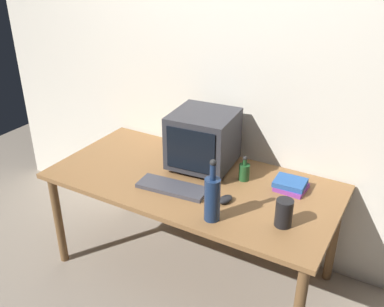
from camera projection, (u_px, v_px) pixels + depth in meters
The scene contains 10 objects.
ground_plane at pixel (192, 268), 2.96m from camera, with size 6.00×6.00×0.00m, color gray.
back_wall at pixel (230, 73), 2.77m from camera, with size 4.00×0.08×2.50m, color silver.
desk at pixel (192, 189), 2.67m from camera, with size 1.77×0.86×0.70m.
crt_monitor at pixel (203, 140), 2.71m from camera, with size 0.41×0.42×0.37m.
keyboard at pixel (172, 187), 2.54m from camera, with size 0.42×0.15×0.02m, color #3F3F47.
computer_mouse at pixel (225, 199), 2.41m from camera, with size 0.06×0.10×0.04m, color black.
bottle_tall at pixel (212, 197), 2.22m from camera, with size 0.08×0.08×0.35m.
bottle_short at pixel (244, 171), 2.62m from camera, with size 0.07×0.07×0.16m.
book_stack at pixel (291, 185), 2.53m from camera, with size 0.19×0.17×0.06m.
metal_canister at pixel (284, 213), 2.19m from camera, with size 0.09×0.09×0.15m, color black.
Camera 1 is at (1.14, -1.98, 2.04)m, focal length 40.28 mm.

